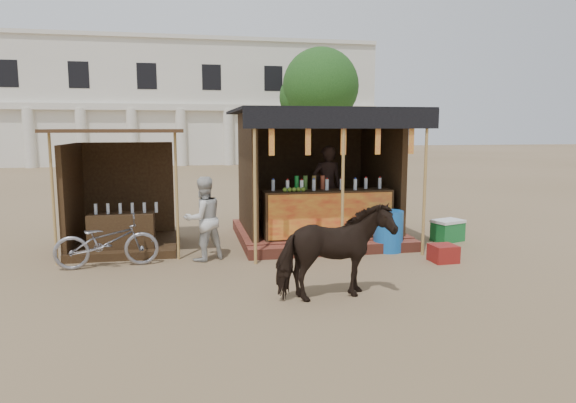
% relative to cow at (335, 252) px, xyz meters
% --- Properties ---
extents(ground, '(120.00, 120.00, 0.00)m').
position_rel_cow_xyz_m(ground, '(-0.23, 0.57, -0.68)').
color(ground, '#846B4C').
rests_on(ground, ground).
extents(main_stall, '(3.60, 3.61, 2.78)m').
position_rel_cow_xyz_m(main_stall, '(0.79, 3.93, 0.35)').
color(main_stall, brown).
rests_on(main_stall, ground).
extents(secondary_stall, '(2.40, 2.40, 2.38)m').
position_rel_cow_xyz_m(secondary_stall, '(-3.40, 3.80, 0.17)').
color(secondary_stall, '#3D2B16').
rests_on(secondary_stall, ground).
extents(cow, '(1.72, 0.99, 1.37)m').
position_rel_cow_xyz_m(cow, '(0.00, 0.00, 0.00)').
color(cow, black).
rests_on(cow, ground).
extents(motorbike, '(1.79, 0.79, 0.91)m').
position_rel_cow_xyz_m(motorbike, '(-3.38, 2.41, -0.23)').
color(motorbike, gray).
rests_on(motorbike, ground).
extents(bystander, '(0.92, 0.84, 1.54)m').
position_rel_cow_xyz_m(bystander, '(-1.72, 2.57, 0.08)').
color(bystander, beige).
rests_on(bystander, ground).
extents(blue_barrel, '(0.65, 0.65, 0.80)m').
position_rel_cow_xyz_m(blue_barrel, '(1.85, 2.57, -0.28)').
color(blue_barrel, '#175EB1').
rests_on(blue_barrel, ground).
extents(red_crate, '(0.46, 0.45, 0.31)m').
position_rel_cow_xyz_m(red_crate, '(2.52, 1.60, -0.53)').
color(red_crate, maroon).
rests_on(red_crate, ground).
extents(cooler, '(0.75, 0.62, 0.46)m').
position_rel_cow_xyz_m(cooler, '(3.46, 3.17, -0.45)').
color(cooler, '#186D2E').
rests_on(cooler, ground).
extents(background_building, '(26.00, 7.45, 8.18)m').
position_rel_cow_xyz_m(background_building, '(-2.23, 30.51, 3.30)').
color(background_building, silver).
rests_on(background_building, ground).
extents(tree, '(4.50, 4.40, 7.00)m').
position_rel_cow_xyz_m(tree, '(5.58, 22.71, 3.95)').
color(tree, '#382314').
rests_on(tree, ground).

